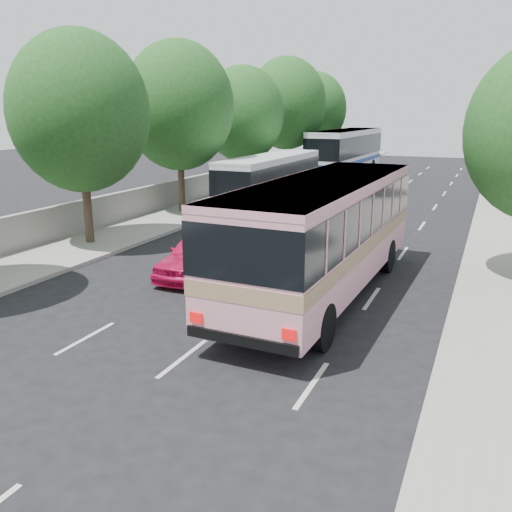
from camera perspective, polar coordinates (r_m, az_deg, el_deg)
The scene contains 14 objects.
ground at distance 15.19m, azimuth -7.02°, elevation -6.96°, with size 120.00×120.00×0.00m, color black.
sidewalk_left at distance 36.17m, azimuth -2.52°, elevation 6.17°, with size 4.00×90.00×0.15m, color #9E998E.
low_wall at distance 36.88m, azimuth -5.07°, elevation 7.59°, with size 0.30×90.00×1.50m, color #9E998E.
tree_left_b at distance 23.90m, azimuth -18.06°, elevation 14.73°, with size 5.70×5.70×8.88m.
tree_left_c at distance 30.49m, azimuth -8.09°, elevation 15.80°, with size 6.00×6.00×9.35m.
tree_left_d at distance 37.50m, azimuth -1.30°, elevation 15.03°, with size 5.52×5.52×8.60m.
tree_left_e at distance 44.85m, azimuth 3.31°, elevation 16.03°, with size 6.30×6.30×9.82m.
tree_left_f at distance 52.47m, azimuth 6.27°, elevation 15.36°, with size 5.88×5.88×9.16m.
pink_bus at distance 16.78m, azimuth 7.27°, elevation 3.30°, with size 3.23×11.56×3.66m.
pink_taxi at distance 19.22m, azimuth -5.81°, elevation 0.23°, with size 1.82×4.52×1.54m, color #D8124D.
white_pickup at distance 29.97m, azimuth 2.13°, elevation 5.55°, with size 1.99×4.89×1.42m, color white.
tour_coach_front at distance 31.56m, azimuth 1.59°, elevation 8.24°, with size 2.38×10.63×3.17m.
tour_coach_rear at distance 48.59m, azimuth 9.46°, elevation 11.07°, with size 3.33×13.61×4.05m.
taxi_roof_sign at distance 19.02m, azimuth -5.88°, elevation 2.74°, with size 0.55×0.18×0.18m, color silver.
Camera 1 is at (7.30, -12.05, 5.67)m, focal length 38.00 mm.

